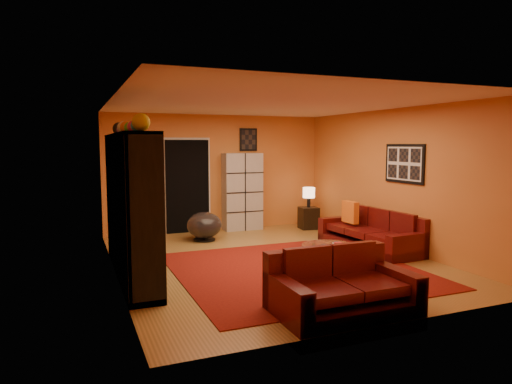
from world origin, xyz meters
name	(u,v)px	position (x,y,z in m)	size (l,w,h in m)	color
floor	(271,260)	(0.00, 0.00, 0.00)	(6.00, 6.00, 0.00)	olive
ceiling	(272,104)	(0.00, 0.00, 2.60)	(6.00, 6.00, 0.00)	white
wall_back	(217,173)	(0.00, 3.00, 1.30)	(6.00, 6.00, 0.00)	#CA6E2C
wall_front	(388,206)	(0.00, -3.00, 1.30)	(6.00, 6.00, 0.00)	#CA6E2C
wall_left	(114,189)	(-2.50, 0.00, 1.30)	(6.00, 6.00, 0.00)	#CA6E2C
wall_right	(394,179)	(2.50, 0.00, 1.30)	(6.00, 6.00, 0.00)	#CA6E2C
rug	(295,270)	(0.10, -0.70, 0.01)	(3.60, 3.60, 0.01)	#5F0F0A
doorway	(187,186)	(-0.70, 2.96, 1.02)	(0.95, 0.10, 2.04)	black
wall_art_right	(404,164)	(2.48, -0.30, 1.60)	(0.03, 1.00, 0.70)	black
wall_art_back	(248,140)	(0.75, 2.98, 2.05)	(0.42, 0.03, 0.52)	black
entertainment_unit	(130,205)	(-2.27, 0.00, 1.05)	(0.45, 3.00, 2.10)	black
tv	(134,210)	(-2.23, 0.04, 0.97)	(0.12, 0.88, 0.51)	black
sofa	(374,233)	(2.14, 0.08, 0.29)	(1.02, 2.20, 0.85)	#430909
loveseat	(339,286)	(-0.20, -2.41, 0.28)	(1.62, 0.97, 0.85)	#430909
throw_pillow	(350,212)	(1.95, 0.59, 0.63)	(0.12, 0.42, 0.42)	orange
coffee_table	(329,248)	(0.52, -0.99, 0.37)	(0.82, 0.82, 0.41)	silver
storage_cabinet	(242,192)	(0.53, 2.80, 0.87)	(0.87, 0.39, 1.75)	#B0AAA2
bowl_chair	(204,225)	(-0.61, 1.95, 0.31)	(0.71, 0.71, 0.58)	black
side_table	(309,218)	(1.98, 2.31, 0.25)	(0.40, 0.40, 0.50)	black
table_lamp	(309,193)	(1.98, 2.31, 0.82)	(0.28, 0.28, 0.46)	black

